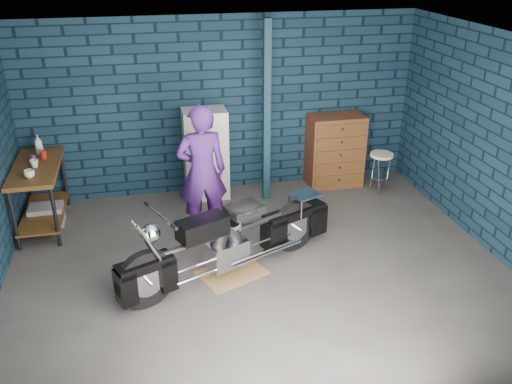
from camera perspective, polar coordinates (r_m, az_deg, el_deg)
ground at (r=6.67m, az=0.33°, el=-8.20°), size 6.00×6.00×0.00m
room_walls at (r=6.36m, az=-0.74°, el=9.05°), size 6.02×5.01×2.71m
support_post at (r=7.94m, az=1.13°, el=8.19°), size 0.10×0.10×2.70m
workbench at (r=8.00m, az=-21.69°, el=-0.42°), size 0.60×1.40×0.91m
drip_mat at (r=6.62m, az=-2.59°, el=-8.47°), size 0.93×0.83×0.01m
motorcycle at (r=6.35m, az=-2.68°, el=-4.47°), size 2.49×1.56×1.07m
person at (r=7.11m, az=-5.70°, el=2.13°), size 0.68×0.46×1.81m
storage_bin at (r=8.16m, az=-21.17°, el=-2.28°), size 0.45×0.32×0.28m
locker at (r=8.27m, az=-5.30°, el=3.98°), size 0.65×0.46×1.39m
tool_chest at (r=8.79m, az=8.35°, el=4.31°), size 0.87×0.48×1.16m
shop_stool at (r=8.72m, az=12.91°, el=1.96°), size 0.36×0.36×0.65m
cup_a at (r=7.44m, az=-22.75°, el=1.77°), size 0.17×0.17×0.10m
cup_b at (r=7.76m, az=-22.30°, el=2.80°), size 0.15×0.15×0.10m
mug_purple at (r=7.96m, az=-22.42°, el=3.30°), size 0.08×0.08×0.10m
mug_red at (r=8.02m, az=-21.47°, el=3.70°), size 0.11×0.11×0.12m
bottle at (r=8.19m, az=-21.92°, el=4.67°), size 0.13×0.13×0.28m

